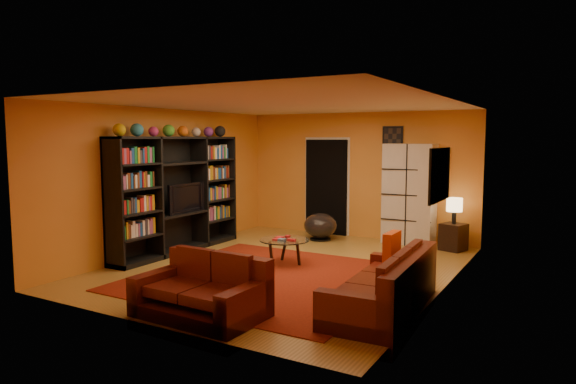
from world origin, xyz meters
The scene contains 20 objects.
floor centered at (0.00, 0.00, 0.00)m, with size 6.00×6.00×0.00m, color olive.
ceiling centered at (0.00, 0.00, 2.60)m, with size 6.00×6.00×0.00m, color white.
wall_back centered at (0.00, 3.00, 1.30)m, with size 6.00×6.00×0.00m, color orange.
wall_front centered at (0.00, -3.00, 1.30)m, with size 6.00×6.00×0.00m, color orange.
wall_left centered at (-2.50, 0.00, 1.30)m, with size 6.00×6.00×0.00m, color orange.
wall_right centered at (2.50, 0.00, 1.30)m, with size 6.00×6.00×0.00m, color orange.
rug centered at (0.10, -0.70, 0.01)m, with size 3.60×3.60×0.01m, color #61160B.
doorway centered at (-0.70, 2.96, 1.02)m, with size 0.95×0.10×2.04m, color black.
wall_art_right centered at (2.48, -0.30, 1.60)m, with size 0.03×1.00×0.70m, color black.
wall_art_back centered at (0.75, 2.98, 2.05)m, with size 0.42×0.03×0.52m, color black.
entertainment_unit centered at (-2.27, 0.00, 1.05)m, with size 0.45×3.00×2.10m, color black.
tv centered at (-2.23, 0.08, 0.99)m, with size 0.12×0.94×0.54m, color black.
sofa centered at (2.14, -1.22, 0.29)m, with size 0.98×2.17×0.85m.
loveseat centered at (0.30, -2.42, 0.29)m, with size 1.51×0.93×0.85m.
throw_pillow centered at (1.95, -0.57, 0.63)m, with size 0.12×0.42×0.42m, color #F4551B.
coffee_table centered at (-0.10, 0.13, 0.37)m, with size 0.82×0.82×0.41m.
storage_cabinet centered at (1.17, 2.80, 0.98)m, with size 0.98×0.44×1.96m, color beige.
bowl_chair centered at (-0.49, 2.26, 0.29)m, with size 0.67×0.67×0.55m.
side_table centered at (2.07, 2.62, 0.25)m, with size 0.40×0.40×0.50m, color black.
table_lamp centered at (2.07, 2.62, 0.84)m, with size 0.29×0.29×0.48m.
Camera 1 is at (4.07, -7.02, 2.07)m, focal length 32.00 mm.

